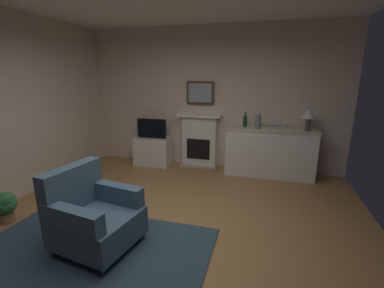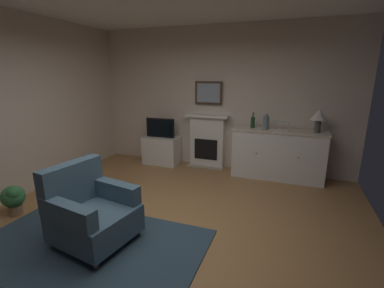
# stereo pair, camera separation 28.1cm
# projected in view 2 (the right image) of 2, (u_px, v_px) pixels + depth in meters

# --- Properties ---
(ground_plane) EXTENTS (5.22, 5.60, 0.10)m
(ground_plane) POSITION_uv_depth(u_px,v_px,m) (158.00, 241.00, 3.23)
(ground_plane) COLOR #9E7042
(ground_plane) RESTS_ON ground
(wall_rear) EXTENTS (5.22, 0.06, 2.80)m
(wall_rear) POSITION_uv_depth(u_px,v_px,m) (219.00, 99.00, 5.37)
(wall_rear) COLOR beige
(wall_rear) RESTS_ON ground_plane
(area_rug) EXTENTS (2.57, 1.56, 0.02)m
(area_rug) POSITION_uv_depth(u_px,v_px,m) (89.00, 245.00, 3.05)
(area_rug) COLOR #2D4251
(area_rug) RESTS_ON ground_plane
(fireplace_unit) EXTENTS (0.87, 0.30, 1.10)m
(fireplace_unit) POSITION_uv_depth(u_px,v_px,m) (207.00, 141.00, 5.54)
(fireplace_unit) COLOR white
(fireplace_unit) RESTS_ON ground_plane
(framed_picture) EXTENTS (0.55, 0.04, 0.45)m
(framed_picture) POSITION_uv_depth(u_px,v_px,m) (209.00, 93.00, 5.33)
(framed_picture) COLOR #473323
(sideboard_cabinet) EXTENTS (1.64, 0.49, 0.92)m
(sideboard_cabinet) POSITION_uv_depth(u_px,v_px,m) (277.00, 154.00, 4.93)
(sideboard_cabinet) COLOR white
(sideboard_cabinet) RESTS_ON ground_plane
(table_lamp) EXTENTS (0.26, 0.26, 0.40)m
(table_lamp) POSITION_uv_depth(u_px,v_px,m) (319.00, 116.00, 4.54)
(table_lamp) COLOR #4C4742
(table_lamp) RESTS_ON sideboard_cabinet
(wine_bottle) EXTENTS (0.08, 0.08, 0.29)m
(wine_bottle) POSITION_uv_depth(u_px,v_px,m) (253.00, 122.00, 4.98)
(wine_bottle) COLOR #193F1E
(wine_bottle) RESTS_ON sideboard_cabinet
(wine_glass_left) EXTENTS (0.07, 0.07, 0.16)m
(wine_glass_left) POSITION_uv_depth(u_px,v_px,m) (275.00, 123.00, 4.80)
(wine_glass_left) COLOR silver
(wine_glass_left) RESTS_ON sideboard_cabinet
(wine_glass_center) EXTENTS (0.07, 0.07, 0.16)m
(wine_glass_center) POSITION_uv_depth(u_px,v_px,m) (282.00, 124.00, 4.74)
(wine_glass_center) COLOR silver
(wine_glass_center) RESTS_ON sideboard_cabinet
(wine_glass_right) EXTENTS (0.07, 0.07, 0.16)m
(wine_glass_right) POSITION_uv_depth(u_px,v_px,m) (288.00, 124.00, 4.70)
(wine_glass_right) COLOR silver
(wine_glass_right) RESTS_ON sideboard_cabinet
(vase_decorative) EXTENTS (0.11, 0.11, 0.28)m
(vase_decorative) POSITION_uv_depth(u_px,v_px,m) (266.00, 122.00, 4.81)
(vase_decorative) COLOR slate
(vase_decorative) RESTS_ON sideboard_cabinet
(tv_cabinet) EXTENTS (0.75, 0.42, 0.59)m
(tv_cabinet) POSITION_uv_depth(u_px,v_px,m) (161.00, 150.00, 5.78)
(tv_cabinet) COLOR white
(tv_cabinet) RESTS_ON ground_plane
(tv_set) EXTENTS (0.62, 0.07, 0.40)m
(tv_set) POSITION_uv_depth(u_px,v_px,m) (160.00, 128.00, 5.64)
(tv_set) COLOR black
(tv_set) RESTS_ON tv_cabinet
(potted_plant_fern) EXTENTS (0.30, 0.30, 0.43)m
(potted_plant_fern) POSITION_uv_depth(u_px,v_px,m) (13.00, 198.00, 3.67)
(potted_plant_fern) COLOR #936B4C
(potted_plant_fern) RESTS_ON ground_plane
(armchair) EXTENTS (0.92, 0.88, 0.92)m
(armchair) POSITION_uv_depth(u_px,v_px,m) (90.00, 212.00, 3.05)
(armchair) COLOR #3F596B
(armchair) RESTS_ON ground_plane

